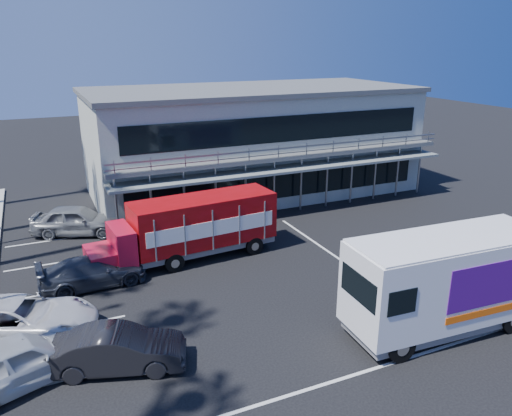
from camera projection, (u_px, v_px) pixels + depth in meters
name	position (u px, v px, depth m)	size (l,w,h in m)	color
ground	(325.00, 283.00, 22.43)	(120.00, 120.00, 0.00)	black
building	(252.00, 140.00, 35.34)	(22.40, 12.00, 7.30)	#979A8D
red_truck	(192.00, 227.00, 24.36)	(9.35, 2.91, 3.10)	#AE0E27
white_van	(446.00, 281.00, 18.26)	(7.71, 3.01, 3.71)	silver
parked_car_a	(17.00, 361.00, 15.56)	(1.97, 4.89, 1.67)	#B8BCC0
parked_car_b	(118.00, 350.00, 16.34)	(1.52, 4.37, 1.44)	black
parked_car_c	(18.00, 319.00, 18.00)	(2.57, 5.57, 1.55)	silver
parked_car_d	(93.00, 272.00, 21.97)	(1.87, 4.60, 1.34)	#2B2F39
parked_car_e	(77.00, 220.00, 27.79)	(1.97, 4.88, 1.66)	slate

